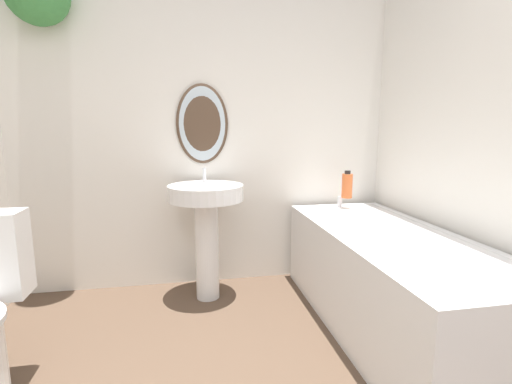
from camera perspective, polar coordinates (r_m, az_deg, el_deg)
wall_back at (r=2.73m, az=-10.19°, el=12.47°), size 2.80×0.37×2.40m
pedestal_sink at (r=2.50m, az=-7.65°, el=-3.65°), size 0.50×0.50×0.89m
bathtub at (r=2.31m, az=19.98°, el=-12.55°), size 0.69×1.69×0.65m
shampoo_bottle at (r=2.78m, az=13.84°, el=1.00°), size 0.08×0.08×0.20m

